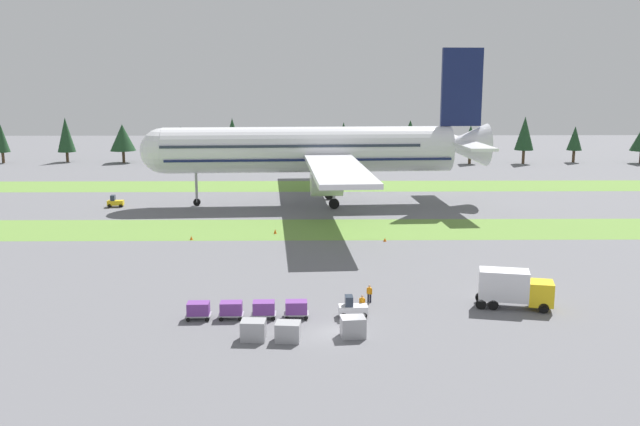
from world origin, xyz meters
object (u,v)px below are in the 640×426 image
object	(u,v)px
cargo_dolly_lead	(296,308)
ground_crew_loader	(362,303)
cargo_dolly_third	(231,309)
uld_container_1	(288,332)
cargo_dolly_second	(264,308)
uld_container_0	(253,330)
airliner	(315,149)
catering_truck	(514,288)
pushback_tractor	(115,202)
uld_container_2	(353,327)
taxiway_marker_1	(191,238)
taxiway_marker_0	(385,240)
taxiway_marker_2	(275,231)
baggage_tug	(352,308)
ground_crew_marshaller	(369,293)
cargo_dolly_fourth	(198,309)

from	to	relation	value
cargo_dolly_lead	ground_crew_loader	distance (m)	6.08
cargo_dolly_third	uld_container_1	world-z (taller)	uld_container_1
cargo_dolly_second	uld_container_0	size ratio (longest dim) A/B	1.12
cargo_dolly_third	uld_container_0	world-z (taller)	uld_container_0
airliner	catering_truck	xyz separation A→B (m)	(18.13, -54.15, -7.34)
pushback_tractor	uld_container_1	bearing A→B (deg)	23.30
uld_container_1	uld_container_2	size ratio (longest dim) A/B	1.00
uld_container_0	taxiway_marker_1	size ratio (longest dim) A/B	3.88
cargo_dolly_second	uld_container_1	distance (m)	5.95
uld_container_0	taxiway_marker_0	distance (m)	37.48
cargo_dolly_third	uld_container_1	distance (m)	7.51
cargo_dolly_lead	taxiway_marker_2	size ratio (longest dim) A/B	3.51
cargo_dolly_lead	uld_container_0	bearing A→B (deg)	-34.38
baggage_tug	ground_crew_marshaller	bearing A→B (deg)	153.64
baggage_tug	taxiway_marker_0	bearing A→B (deg)	166.73
cargo_dolly_fourth	pushback_tractor	bearing A→B (deg)	-159.44
cargo_dolly_second	cargo_dolly_fourth	size ratio (longest dim) A/B	1.00
taxiway_marker_2	pushback_tractor	bearing A→B (deg)	143.39
baggage_tug	uld_container_1	xyz separation A→B (m)	(-5.58, -5.71, -0.03)
uld_container_1	taxiway_marker_0	distance (m)	36.72
airliner	uld_container_1	xyz separation A→B (m)	(-2.60, -62.19, -8.50)
cargo_dolly_third	cargo_dolly_fourth	distance (m)	2.90
uld_container_1	cargo_dolly_third	bearing A→B (deg)	134.20
cargo_dolly_third	pushback_tractor	bearing A→B (deg)	-156.86
baggage_tug	uld_container_0	bearing A→B (deg)	-58.78
airliner	taxiway_marker_2	distance (m)	24.93
uld_container_2	airliner	bearing A→B (deg)	92.58
cargo_dolly_third	uld_container_2	size ratio (longest dim) A/B	1.12
baggage_tug	uld_container_2	distance (m)	4.85
ground_crew_marshaller	taxiway_marker_2	world-z (taller)	ground_crew_marshaller
ground_crew_marshaller	ground_crew_loader	world-z (taller)	same
cargo_dolly_second	taxiway_marker_2	xyz separation A→B (m)	(-0.71, 34.16, -0.60)
cargo_dolly_lead	uld_container_2	xyz separation A→B (m)	(4.80, -4.69, -0.07)
cargo_dolly_lead	ground_crew_marshaller	size ratio (longest dim) A/B	1.29
cargo_dolly_fourth	baggage_tug	bearing A→B (deg)	90.00
ground_crew_marshaller	taxiway_marker_1	world-z (taller)	ground_crew_marshaller
pushback_tractor	taxiway_marker_2	bearing A→B (deg)	49.73
catering_truck	taxiway_marker_0	size ratio (longest dim) A/B	14.73
cargo_dolly_lead	taxiway_marker_1	distance (m)	33.81
cargo_dolly_fourth	cargo_dolly_third	bearing A→B (deg)	90.00
airliner	pushback_tractor	size ratio (longest dim) A/B	26.89
uld_container_1	taxiway_marker_1	xyz separation A→B (m)	(-13.95, 36.08, -0.53)
taxiway_marker_2	cargo_dolly_fourth	bearing A→B (deg)	-98.42
pushback_tractor	ground_crew_loader	size ratio (longest dim) A/B	1.54
cargo_dolly_fourth	uld_container_1	size ratio (longest dim) A/B	1.12
cargo_dolly_fourth	pushback_tractor	world-z (taller)	pushback_tractor
uld_container_2	taxiway_marker_2	world-z (taller)	uld_container_2
cargo_dolly_fourth	taxiway_marker_2	bearing A→B (deg)	169.88
cargo_dolly_lead	ground_crew_marshaller	world-z (taller)	ground_crew_marshaller
cargo_dolly_third	ground_crew_marshaller	size ratio (longest dim) A/B	1.29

